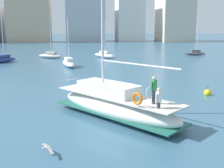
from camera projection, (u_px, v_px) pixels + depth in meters
The scene contains 10 objects.
ground_plane at pixel (131, 110), 19.84m from camera, with size 400.00×400.00×0.00m, color #38607A.
main_sailboat at pixel (115, 104), 18.14m from camera, with size 7.87×9.00×13.00m.
moored_sloop_near at pixel (2, 59), 45.27m from camera, with size 4.19×4.74×7.47m.
moored_sloop_far at pixel (104, 55), 52.27m from camera, with size 3.96×5.33×7.02m.
moored_catamaran at pixel (68, 63), 40.97m from camera, with size 2.50×5.82×6.91m.
moored_cutter_left at pixel (50, 55), 51.51m from camera, with size 4.81×3.68×7.73m.
moored_ketch_distant at pixel (195, 53), 56.83m from camera, with size 4.23×1.92×7.30m.
seagull at pixel (47, 148), 12.92m from camera, with size 0.68×1.22×0.18m.
mooring_buoy at pixel (207, 93), 24.21m from camera, with size 0.61×0.61×0.91m.
waterfront_buildings at pixel (87, 18), 104.72m from camera, with size 81.63×17.37×21.87m.
Camera 1 is at (-3.84, -18.72, 5.80)m, focal length 45.50 mm.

